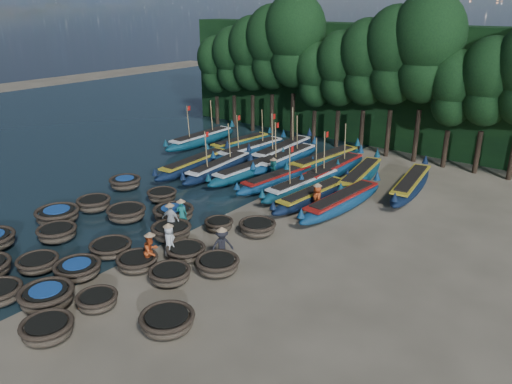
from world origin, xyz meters
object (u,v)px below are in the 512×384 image
Objects in this scene: coracle_16 at (126,213)px; long_boat_10 at (240,143)px; fisherman_0 at (169,240)px; coracle_6 at (38,263)px; long_boat_2 at (195,164)px; coracle_22 at (173,213)px; fisherman_6 at (317,198)px; long_boat_7 at (313,196)px; fisherman_3 at (222,245)px; fisherman_5 at (273,170)px; long_boat_11 at (251,150)px; coracle_13 at (137,262)px; coracle_8 at (97,300)px; coracle_10 at (57,215)px; fisherman_4 at (170,218)px; coracle_11 at (57,233)px; long_boat_6 at (303,185)px; long_boat_16 at (360,176)px; coracle_4 at (47,329)px; long_boat_15 at (333,170)px; coracle_19 at (218,265)px; long_boat_9 at (201,139)px; long_boat_8 at (342,202)px; long_boat_4 at (249,171)px; coracle_18 at (186,252)px; coracle_14 at (170,274)px; coracle_24 at (257,227)px; long_boat_17 at (411,185)px; coracle_9 at (167,321)px; coracle_17 at (171,231)px; long_boat_5 at (277,179)px; fisherman_2 at (151,251)px; fisherman_1 at (182,213)px; coracle_23 at (219,224)px; long_boat_14 at (325,161)px; long_boat_3 at (219,167)px; long_boat_13 at (286,159)px; coracle_21 at (162,195)px; coracle_12 at (111,248)px; coracle_20 at (125,183)px.

coracle_16 is 15.93m from long_boat_10.
fisherman_0 reaches higher than long_boat_10.
coracle_16 reaches higher than coracle_6.
coracle_22 is at bearing -57.63° from long_boat_2.
long_boat_7 is at bearing 177.94° from fisherman_6.
fisherman_3 is 11.71m from fisherman_5.
fisherman_5 is at bearing -32.37° from long_boat_11.
long_boat_2 is (-8.04, 11.92, 0.19)m from coracle_13.
coracle_8 is 9.60m from coracle_10.
coracle_8 is 1.09× the size of fisherman_0.
fisherman_3 is at bearing -23.97° from fisherman_4.
coracle_11 is 15.13m from long_boat_6.
long_boat_16 is at bearing -80.06° from fisherman_0.
long_boat_15 is (-0.79, 22.41, 0.17)m from coracle_4.
long_boat_15 is (-2.49, 14.94, 0.17)m from coracle_19.
long_boat_9 is at bearing 128.23° from coracle_22.
long_boat_7 is at bearing 51.15° from coracle_16.
long_boat_8 is at bearing 95.08° from fisherman_6.
long_boat_8 is (8.10, -1.15, 0.02)m from long_boat_4.
coracle_6 is 6.81m from coracle_18.
coracle_18 is 1.16× the size of fisherman_5.
long_boat_9 is 4.59× the size of fisherman_4.
coracle_24 is (0.07, 6.24, 0.03)m from coracle_14.
long_boat_10 is (-1.15, 6.65, -0.06)m from long_boat_2.
long_boat_11 is at bearing 172.05° from long_boat_17.
coracle_9 is 7.84m from coracle_17.
long_boat_16 is 4.31× the size of fisherman_6.
long_boat_15 is at bearing 87.73° from coracle_13.
long_boat_5 is at bearing 72.74° from coracle_11.
fisherman_2 reaches higher than long_boat_8.
coracle_10 is at bearing -2.61° from fisherman_1.
long_boat_4 reaches higher than coracle_23.
long_boat_5 is at bearing -0.51° from fisherman_2.
long_boat_14 is (-3.02, 12.03, 0.19)m from coracle_24.
coracle_4 is 18.53m from long_boat_6.
long_boat_3 is at bearing 143.65° from coracle_24.
long_boat_13 is (1.43, 13.87, 0.13)m from coracle_16.
coracle_19 is 0.27× the size of long_boat_10.
fisherman_0 is (-1.79, 1.66, 0.52)m from coracle_14.
long_boat_10 is at bearing 107.06° from coracle_21.
coracle_13 reaches higher than coracle_23.
long_boat_14 is at bearing -128.56° from fisherman_1.
fisherman_2 is at bearing -66.95° from long_boat_3.
coracle_24 is 1.33× the size of fisherman_1.
fisherman_4 is (6.10, 2.95, 0.43)m from coracle_10.
coracle_12 is 1.05× the size of coracle_18.
coracle_17 is at bearing -81.26° from long_boat_5.
coracle_24 is 18.36m from long_boat_9.
fisherman_0 is (9.33, -4.63, 0.44)m from coracle_20.
coracle_14 is at bearing -119.70° from coracle_19.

